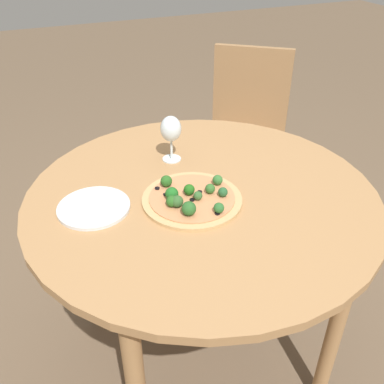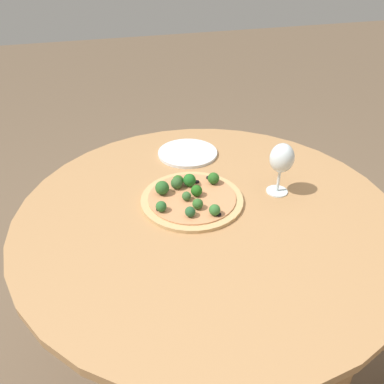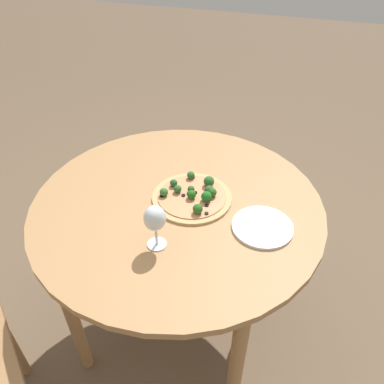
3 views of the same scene
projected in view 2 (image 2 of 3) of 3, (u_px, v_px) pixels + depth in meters
ground_plane at (203, 367)px, 1.45m from camera, size 12.00×12.00×0.00m
dining_table at (207, 234)px, 1.07m from camera, size 1.04×1.04×0.77m
pizza at (191, 197)px, 1.04m from camera, size 0.29×0.29×0.05m
wine_glass at (282, 160)px, 1.03m from camera, size 0.07×0.07×0.15m
plate_near at (188, 153)px, 1.28m from camera, size 0.20×0.20×0.01m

